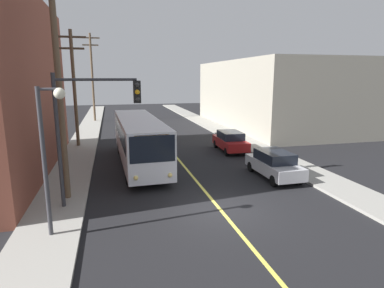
{
  "coord_description": "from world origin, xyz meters",
  "views": [
    {
      "loc": [
        -4.62,
        -13.07,
        5.96
      ],
      "look_at": [
        0.0,
        5.38,
        2.0
      ],
      "focal_mm": 30.17,
      "sensor_mm": 36.0,
      "label": 1
    }
  ],
  "objects_px": {
    "street_lamp_left": "(49,141)",
    "utility_pole_far": "(92,74)",
    "utility_pole_near": "(57,62)",
    "parked_car_silver": "(274,164)",
    "utility_pole_mid": "(74,83)",
    "traffic_signal_left_corner": "(93,115)",
    "city_bus": "(139,138)",
    "parked_car_red": "(230,141)"
  },
  "relations": [
    {
      "from": "parked_car_silver",
      "to": "utility_pole_mid",
      "type": "height_order",
      "value": "utility_pole_mid"
    },
    {
      "from": "street_lamp_left",
      "to": "utility_pole_mid",
      "type": "bearing_deg",
      "value": 92.42
    },
    {
      "from": "utility_pole_near",
      "to": "utility_pole_mid",
      "type": "distance_m",
      "value": 12.88
    },
    {
      "from": "utility_pole_far",
      "to": "traffic_signal_left_corner",
      "type": "bearing_deg",
      "value": -87.31
    },
    {
      "from": "utility_pole_mid",
      "to": "traffic_signal_left_corner",
      "type": "bearing_deg",
      "value": -81.36
    },
    {
      "from": "parked_car_red",
      "to": "street_lamp_left",
      "type": "bearing_deg",
      "value": -133.52
    },
    {
      "from": "parked_car_silver",
      "to": "parked_car_red",
      "type": "height_order",
      "value": "same"
    },
    {
      "from": "parked_car_red",
      "to": "street_lamp_left",
      "type": "height_order",
      "value": "street_lamp_left"
    },
    {
      "from": "utility_pole_near",
      "to": "utility_pole_far",
      "type": "height_order",
      "value": "utility_pole_near"
    },
    {
      "from": "parked_car_red",
      "to": "traffic_signal_left_corner",
      "type": "bearing_deg",
      "value": -137.13
    },
    {
      "from": "city_bus",
      "to": "traffic_signal_left_corner",
      "type": "xyz_separation_m",
      "value": [
        -2.54,
        -7.11,
        2.49
      ]
    },
    {
      "from": "utility_pole_mid",
      "to": "city_bus",
      "type": "bearing_deg",
      "value": -55.81
    },
    {
      "from": "utility_pole_near",
      "to": "parked_car_silver",
      "type": "bearing_deg",
      "value": 4.34
    },
    {
      "from": "utility_pole_mid",
      "to": "utility_pole_far",
      "type": "bearing_deg",
      "value": 87.65
    },
    {
      "from": "city_bus",
      "to": "parked_car_silver",
      "type": "xyz_separation_m",
      "value": [
        7.59,
        -5.07,
        -0.98
      ]
    },
    {
      "from": "street_lamp_left",
      "to": "utility_pole_far",
      "type": "bearing_deg",
      "value": 90.04
    },
    {
      "from": "utility_pole_near",
      "to": "city_bus",
      "type": "bearing_deg",
      "value": 55.92
    },
    {
      "from": "parked_car_silver",
      "to": "utility_pole_mid",
      "type": "distance_m",
      "value": 17.71
    },
    {
      "from": "city_bus",
      "to": "parked_car_silver",
      "type": "bearing_deg",
      "value": -33.78
    },
    {
      "from": "utility_pole_far",
      "to": "traffic_signal_left_corner",
      "type": "distance_m",
      "value": 30.71
    },
    {
      "from": "parked_car_silver",
      "to": "utility_pole_near",
      "type": "bearing_deg",
      "value": -175.66
    },
    {
      "from": "utility_pole_near",
      "to": "utility_pole_mid",
      "type": "xyz_separation_m",
      "value": [
        -0.63,
        12.81,
        -1.19
      ]
    },
    {
      "from": "city_bus",
      "to": "utility_pole_mid",
      "type": "relative_size",
      "value": 1.27
    },
    {
      "from": "parked_car_silver",
      "to": "traffic_signal_left_corner",
      "type": "distance_m",
      "value": 10.89
    },
    {
      "from": "parked_car_silver",
      "to": "utility_pole_far",
      "type": "height_order",
      "value": "utility_pole_far"
    },
    {
      "from": "utility_pole_mid",
      "to": "street_lamp_left",
      "type": "distance_m",
      "value": 16.83
    },
    {
      "from": "parked_car_silver",
      "to": "traffic_signal_left_corner",
      "type": "bearing_deg",
      "value": -168.61
    },
    {
      "from": "utility_pole_mid",
      "to": "traffic_signal_left_corner",
      "type": "height_order",
      "value": "utility_pole_mid"
    },
    {
      "from": "city_bus",
      "to": "utility_pole_near",
      "type": "height_order",
      "value": "utility_pole_near"
    },
    {
      "from": "utility_pole_far",
      "to": "street_lamp_left",
      "type": "bearing_deg",
      "value": -89.96
    },
    {
      "from": "parked_car_red",
      "to": "utility_pole_mid",
      "type": "relative_size",
      "value": 0.46
    },
    {
      "from": "traffic_signal_left_corner",
      "to": "city_bus",
      "type": "bearing_deg",
      "value": 70.37
    },
    {
      "from": "utility_pole_near",
      "to": "street_lamp_left",
      "type": "height_order",
      "value": "utility_pole_near"
    },
    {
      "from": "utility_pole_mid",
      "to": "traffic_signal_left_corner",
      "type": "relative_size",
      "value": 1.6
    },
    {
      "from": "parked_car_silver",
      "to": "street_lamp_left",
      "type": "xyz_separation_m",
      "value": [
        -11.54,
        -4.79,
        2.9
      ]
    },
    {
      "from": "parked_car_silver",
      "to": "street_lamp_left",
      "type": "bearing_deg",
      "value": -157.45
    },
    {
      "from": "utility_pole_far",
      "to": "street_lamp_left",
      "type": "xyz_separation_m",
      "value": [
        0.02,
        -33.36,
        -2.62
      ]
    },
    {
      "from": "parked_car_red",
      "to": "street_lamp_left",
      "type": "xyz_separation_m",
      "value": [
        -11.52,
        -12.13,
        2.9
      ]
    },
    {
      "from": "city_bus",
      "to": "utility_pole_mid",
      "type": "bearing_deg",
      "value": 124.19
    },
    {
      "from": "traffic_signal_left_corner",
      "to": "street_lamp_left",
      "type": "bearing_deg",
      "value": -117.21
    },
    {
      "from": "utility_pole_mid",
      "to": "parked_car_red",
      "type": "bearing_deg",
      "value": -20.61
    },
    {
      "from": "utility_pole_far",
      "to": "parked_car_red",
      "type": "bearing_deg",
      "value": -61.47
    }
  ]
}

